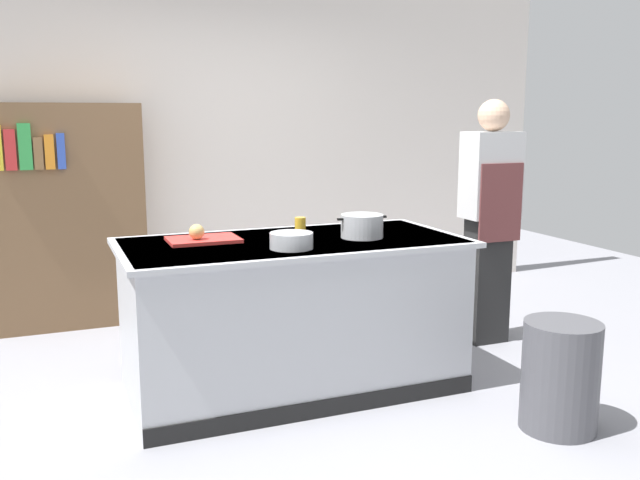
{
  "coord_description": "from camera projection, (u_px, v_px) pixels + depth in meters",
  "views": [
    {
      "loc": [
        -1.32,
        -3.69,
        1.61
      ],
      "look_at": [
        0.25,
        0.2,
        0.85
      ],
      "focal_mm": 38.72,
      "sensor_mm": 36.0,
      "label": 1
    }
  ],
  "objects": [
    {
      "name": "cutting_board",
      "position": [
        203.0,
        240.0,
        3.94
      ],
      "size": [
        0.4,
        0.28,
        0.02
      ],
      "primitive_type": "cube",
      "color": "red",
      "rests_on": "counter_island"
    },
    {
      "name": "stock_pot",
      "position": [
        362.0,
        226.0,
        4.06
      ],
      "size": [
        0.31,
        0.25,
        0.14
      ],
      "color": "#B7BABF",
      "rests_on": "counter_island"
    },
    {
      "name": "bookshelf",
      "position": [
        70.0,
        217.0,
        5.21
      ],
      "size": [
        1.1,
        0.31,
        1.7
      ],
      "color": "brown",
      "rests_on": "ground_plane"
    },
    {
      "name": "ground_plane",
      "position": [
        294.0,
        387.0,
        4.14
      ],
      "size": [
        10.0,
        10.0,
        0.0
      ],
      "primitive_type": "plane",
      "color": "gray"
    },
    {
      "name": "trash_bin",
      "position": [
        560.0,
        376.0,
        3.55
      ],
      "size": [
        0.39,
        0.39,
        0.57
      ],
      "primitive_type": "cylinder",
      "color": "#4C4C51",
      "rests_on": "ground_plane"
    },
    {
      "name": "person_chef",
      "position": [
        490.0,
        216.0,
        4.84
      ],
      "size": [
        0.38,
        0.25,
        1.72
      ],
      "rotation": [
        0.0,
        0.0,
        1.62
      ],
      "color": "black",
      "rests_on": "ground_plane"
    },
    {
      "name": "juice_cup",
      "position": [
        300.0,
        225.0,
        4.2
      ],
      "size": [
        0.07,
        0.07,
        0.1
      ],
      "primitive_type": "cylinder",
      "color": "yellow",
      "rests_on": "counter_island"
    },
    {
      "name": "back_wall",
      "position": [
        208.0,
        129.0,
        5.79
      ],
      "size": [
        6.4,
        0.12,
        3.0
      ],
      "primitive_type": "cube",
      "color": "silver",
      "rests_on": "ground_plane"
    },
    {
      "name": "mixing_bowl",
      "position": [
        291.0,
        241.0,
        3.73
      ],
      "size": [
        0.24,
        0.24,
        0.09
      ],
      "primitive_type": "cylinder",
      "color": "#B7BABF",
      "rests_on": "counter_island"
    },
    {
      "name": "counter_island",
      "position": [
        293.0,
        313.0,
        4.06
      ],
      "size": [
        1.98,
        0.98,
        0.9
      ],
      "color": "#B7BABF",
      "rests_on": "ground_plane"
    },
    {
      "name": "onion",
      "position": [
        197.0,
        232.0,
        3.89
      ],
      "size": [
        0.09,
        0.09,
        0.09
      ],
      "primitive_type": "sphere",
      "color": "tan",
      "rests_on": "cutting_board"
    }
  ]
}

